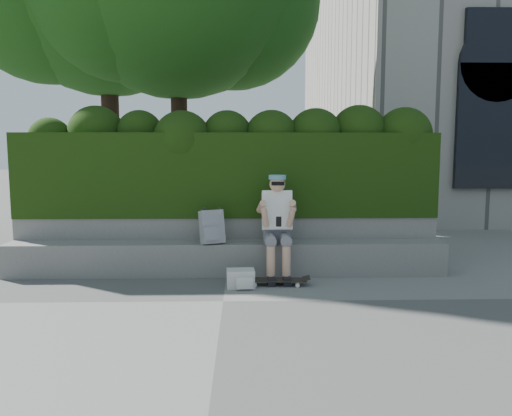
{
  "coord_description": "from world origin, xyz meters",
  "views": [
    {
      "loc": [
        0.23,
        -5.51,
        1.7
      ],
      "look_at": [
        0.4,
        1.0,
        0.95
      ],
      "focal_mm": 35.0,
      "sensor_mm": 36.0,
      "label": 1
    }
  ],
  "objects_px": {
    "skateboard": "(276,280)",
    "backpack_ground": "(241,278)",
    "backpack_plaid": "(212,227)",
    "person": "(277,222)"
  },
  "relations": [
    {
      "from": "skateboard",
      "to": "backpack_ground",
      "type": "distance_m",
      "value": 0.46
    },
    {
      "from": "backpack_plaid",
      "to": "backpack_ground",
      "type": "relative_size",
      "value": 1.31
    },
    {
      "from": "backpack_plaid",
      "to": "person",
      "type": "bearing_deg",
      "value": -28.16
    },
    {
      "from": "person",
      "to": "skateboard",
      "type": "distance_m",
      "value": 0.8
    },
    {
      "from": "backpack_ground",
      "to": "person",
      "type": "bearing_deg",
      "value": 41.33
    },
    {
      "from": "person",
      "to": "skateboard",
      "type": "xyz_separation_m",
      "value": [
        -0.04,
        -0.41,
        -0.69
      ]
    },
    {
      "from": "backpack_plaid",
      "to": "skateboard",
      "type": "bearing_deg",
      "value": -53.47
    },
    {
      "from": "skateboard",
      "to": "backpack_plaid",
      "type": "distance_m",
      "value": 1.15
    },
    {
      "from": "person",
      "to": "backpack_plaid",
      "type": "relative_size",
      "value": 3.06
    },
    {
      "from": "backpack_plaid",
      "to": "backpack_ground",
      "type": "distance_m",
      "value": 0.89
    }
  ]
}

